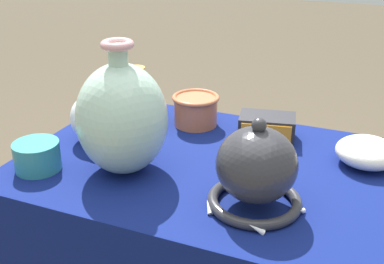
{
  "coord_description": "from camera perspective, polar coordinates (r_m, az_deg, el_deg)",
  "views": [
    {
      "loc": [
        0.35,
        -0.97,
        1.25
      ],
      "look_at": [
        -0.02,
        -0.09,
        0.82
      ],
      "focal_mm": 45.0,
      "sensor_mm": 36.0,
      "label": 1
    }
  ],
  "objects": [
    {
      "name": "vase_tall_bulbous",
      "position": [
        1.09,
        -8.3,
        1.65
      ],
      "size": [
        0.21,
        0.21,
        0.31
      ],
      "color": "#A8CCB7",
      "rests_on": "display_table"
    },
    {
      "name": "jar_round_porcelain",
      "position": [
        1.28,
        -11.55,
        1.79
      ],
      "size": [
        0.12,
        0.12,
        0.14
      ],
      "color": "white",
      "rests_on": "display_table"
    },
    {
      "name": "mosaic_tile_box",
      "position": [
        1.29,
        8.86,
        0.54
      ],
      "size": [
        0.16,
        0.12,
        0.06
      ],
      "rotation": [
        0.0,
        0.0,
        0.2
      ],
      "color": "#232328",
      "rests_on": "display_table"
    },
    {
      "name": "pot_squat_teal",
      "position": [
        1.18,
        -17.88,
        -2.73
      ],
      "size": [
        0.11,
        0.11,
        0.07
      ],
      "primitive_type": "cylinder",
      "color": "teal",
      "rests_on": "display_table"
    },
    {
      "name": "wooden_crate",
      "position": [
        1.98,
        -21.65,
        -12.64
      ],
      "size": [
        0.45,
        0.3,
        0.21
      ],
      "rotation": [
        0.0,
        0.0,
        0.15
      ],
      "color": "#A37A4C",
      "rests_on": "ground_plane"
    },
    {
      "name": "cup_wide_terracotta",
      "position": [
        1.36,
        0.44,
        2.73
      ],
      "size": [
        0.13,
        0.13,
        0.09
      ],
      "color": "#BC6642",
      "rests_on": "display_table"
    },
    {
      "name": "bowl_shallow_ivory",
      "position": [
        1.21,
        20.04,
        -2.25
      ],
      "size": [
        0.15,
        0.15,
        0.07
      ],
      "primitive_type": "ellipsoid",
      "color": "white",
      "rests_on": "display_table"
    },
    {
      "name": "jar_round_ochre",
      "position": [
        1.37,
        -6.52,
        3.95
      ],
      "size": [
        0.14,
        0.14,
        0.17
      ],
      "color": "gold",
      "rests_on": "display_table"
    },
    {
      "name": "vase_dome_bell",
      "position": [
        0.97,
        7.62,
        -4.58
      ],
      "size": [
        0.2,
        0.21,
        0.2
      ],
      "color": "#2D2D33",
      "rests_on": "display_table"
    },
    {
      "name": "display_table",
      "position": [
        1.2,
        2.09,
        -8.17
      ],
      "size": [
        0.92,
        0.63,
        0.7
      ],
      "color": "brown",
      "rests_on": "ground_plane"
    }
  ]
}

